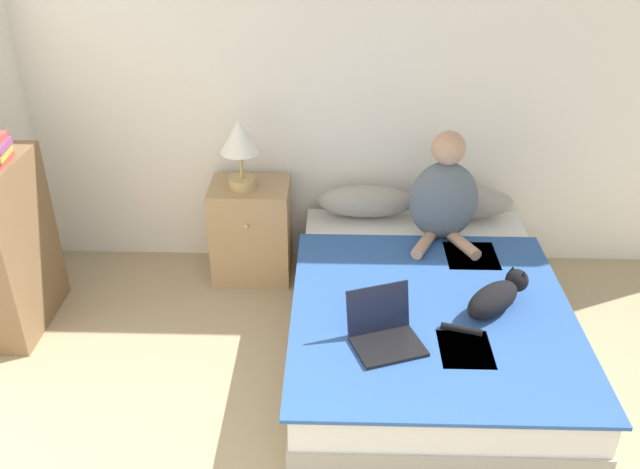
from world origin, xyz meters
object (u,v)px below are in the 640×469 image
pillow_far (464,202)px  nightstand (252,231)px  cat_tabby (497,296)px  laptop_open (385,333)px  pillow_near (365,201)px  table_lamp (240,143)px  person_sitting (444,196)px  bed (425,322)px  bookshelf (14,247)px

pillow_far → nightstand: (-1.37, -0.07, -0.19)m
cat_tabby → laptop_open: laptop_open is taller
pillow_near → nightstand: size_ratio=0.96×
pillow_far → table_lamp: (-1.40, -0.10, 0.43)m
person_sitting → table_lamp: (-1.22, 0.17, 0.25)m
nightstand → table_lamp: (-0.04, -0.04, 0.62)m
bed → pillow_far: (0.32, 0.86, 0.31)m
cat_tabby → nightstand: bearing=101.4°
cat_tabby → laptop_open: 0.65m
table_lamp → bed: bearing=-34.8°
person_sitting → laptop_open: bearing=-111.0°
cat_tabby → table_lamp: table_lamp is taller
bed → laptop_open: laptop_open is taller
person_sitting → bed: bearing=-103.0°
person_sitting → pillow_near: bearing=148.3°
bed → table_lamp: bearing=145.2°
nightstand → table_lamp: bearing=-134.6°
table_lamp → bookshelf: table_lamp is taller
laptop_open → table_lamp: table_lamp is taller
pillow_near → person_sitting: bearing=-31.7°
pillow_near → nightstand: 0.76m
bed → person_sitting: person_sitting is taller
person_sitting → bookshelf: person_sitting is taller
laptop_open → bookshelf: size_ratio=0.39×
pillow_far → table_lamp: bearing=-175.8°
pillow_near → person_sitting: size_ratio=0.91×
cat_tabby → bookshelf: 2.67m
bed → person_sitting: 0.77m
bookshelf → cat_tabby: bearing=-8.3°
cat_tabby → laptop_open: size_ratio=1.22×
pillow_near → bookshelf: size_ratio=0.60×
pillow_near → nightstand: nightstand is taller
cat_tabby → laptop_open: bearing=162.0°
cat_tabby → table_lamp: bearing=103.1°
bed → cat_tabby: cat_tabby is taller
laptop_open → bookshelf: 2.16m
table_lamp → bookshelf: size_ratio=0.43×
laptop_open → nightstand: (-0.79, 1.24, -0.14)m
pillow_near → cat_tabby: bearing=-58.3°
table_lamp → nightstand: bearing=45.4°
pillow_far → person_sitting: 0.38m
pillow_near → laptop_open: 1.31m
nightstand → laptop_open: bearing=-57.5°
person_sitting → table_lamp: person_sitting is taller
person_sitting → bookshelf: bearing=-171.5°
bed → pillow_near: 0.97m
pillow_near → cat_tabby: pillow_near is taller
laptop_open → nightstand: size_ratio=0.62×
nightstand → table_lamp: size_ratio=1.46×
laptop_open → table_lamp: 1.54m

